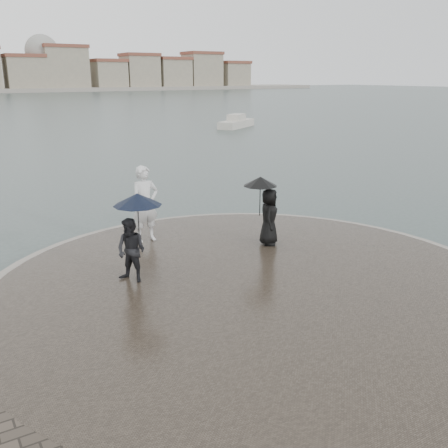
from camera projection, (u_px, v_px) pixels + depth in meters
ground at (366, 370)px, 8.72m from camera, size 400.00×400.00×0.00m
kerb_ring at (253, 291)px, 11.54m from camera, size 12.50×12.50×0.32m
quay_tip at (253, 290)px, 11.53m from camera, size 11.90×11.90×0.36m
statue at (145, 204)px, 14.14m from camera, size 0.81×0.54×2.18m
visitor_left at (133, 232)px, 11.35m from camera, size 1.25×1.12×2.04m
visitor_right at (267, 208)px, 13.82m from camera, size 1.17×1.03×1.95m
boats at (90, 132)px, 41.50m from camera, size 34.62×5.33×1.50m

